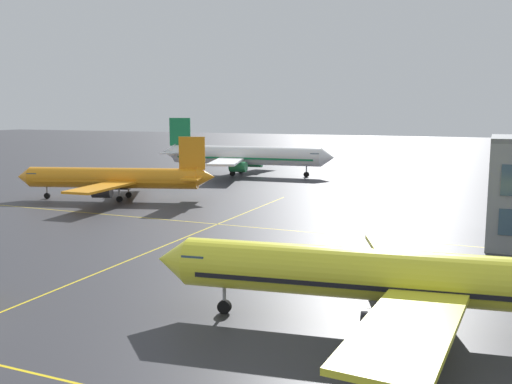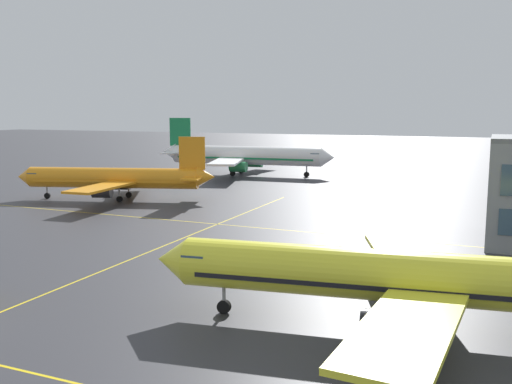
# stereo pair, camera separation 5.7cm
# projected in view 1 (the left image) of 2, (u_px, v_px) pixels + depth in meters

# --- Properties ---
(airliner_front_gate) EXTENTS (33.96, 29.02, 10.56)m
(airliner_front_gate) POSITION_uv_depth(u_px,v_px,m) (401.00, 277.00, 36.65)
(airliner_front_gate) COLOR yellow
(airliner_front_gate) RESTS_ON ground
(airliner_second_row) EXTENTS (32.31, 27.59, 10.25)m
(airliner_second_row) POSITION_uv_depth(u_px,v_px,m) (116.00, 178.00, 90.91)
(airliner_second_row) COLOR orange
(airliner_second_row) RESTS_ON ground
(airliner_third_row) EXTENTS (40.67, 34.94, 12.64)m
(airliner_third_row) POSITION_uv_depth(u_px,v_px,m) (243.00, 156.00, 125.98)
(airliner_third_row) COLOR white
(airliner_third_row) RESTS_ON ground
(taxiway_markings) EXTENTS (143.47, 89.57, 0.01)m
(taxiway_markings) POSITION_uv_depth(u_px,v_px,m) (120.00, 264.00, 53.22)
(taxiway_markings) COLOR yellow
(taxiway_markings) RESTS_ON ground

